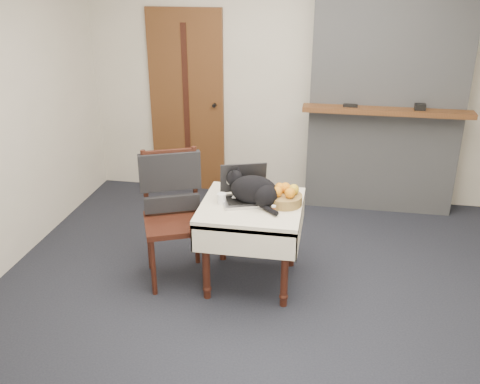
# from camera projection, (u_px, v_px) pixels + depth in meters

# --- Properties ---
(ground) EXTENTS (4.50, 4.50, 0.00)m
(ground) POSITION_uv_depth(u_px,v_px,m) (271.00, 291.00, 4.28)
(ground) COLOR black
(ground) RESTS_ON ground
(room_shell) EXTENTS (4.52, 4.01, 2.61)m
(room_shell) POSITION_uv_depth(u_px,v_px,m) (284.00, 58.00, 3.99)
(room_shell) COLOR beige
(room_shell) RESTS_ON ground
(door) EXTENTS (0.82, 0.10, 2.00)m
(door) POSITION_uv_depth(u_px,v_px,m) (187.00, 103.00, 5.86)
(door) COLOR brown
(door) RESTS_ON ground
(chimney) EXTENTS (1.62, 0.48, 2.60)m
(chimney) POSITION_uv_depth(u_px,v_px,m) (387.00, 86.00, 5.28)
(chimney) COLOR gray
(chimney) RESTS_ON ground
(side_table) EXTENTS (0.78, 0.78, 0.70)m
(side_table) POSITION_uv_depth(u_px,v_px,m) (252.00, 217.00, 4.19)
(side_table) COLOR #38190F
(side_table) RESTS_ON ground
(laptop) EXTENTS (0.45, 0.42, 0.27)m
(laptop) POSITION_uv_depth(u_px,v_px,m) (245.00, 191.00, 4.20)
(laptop) COLOR #B7B7BC
(laptop) RESTS_ON side_table
(cat) EXTENTS (0.47, 0.39, 0.26)m
(cat) POSITION_uv_depth(u_px,v_px,m) (254.00, 190.00, 4.10)
(cat) COLOR black
(cat) RESTS_ON side_table
(cream_jar) EXTENTS (0.07, 0.07, 0.08)m
(cream_jar) POSITION_uv_depth(u_px,v_px,m) (222.00, 198.00, 4.14)
(cream_jar) COLOR white
(cream_jar) RESTS_ON side_table
(pill_bottle) EXTENTS (0.03, 0.03, 0.07)m
(pill_bottle) POSITION_uv_depth(u_px,v_px,m) (274.00, 209.00, 3.97)
(pill_bottle) COLOR #A64C14
(pill_bottle) RESTS_ON side_table
(fruit_basket) EXTENTS (0.27, 0.27, 0.16)m
(fruit_basket) POSITION_uv_depth(u_px,v_px,m) (285.00, 197.00, 4.12)
(fruit_basket) COLOR olive
(fruit_basket) RESTS_ON side_table
(desk_clutter) EXTENTS (0.14, 0.10, 0.01)m
(desk_clutter) POSITION_uv_depth(u_px,v_px,m) (281.00, 201.00, 4.18)
(desk_clutter) COLOR black
(desk_clutter) RESTS_ON side_table
(chair) EXTENTS (0.62, 0.62, 1.07)m
(chair) POSITION_uv_depth(u_px,v_px,m) (172.00, 198.00, 4.30)
(chair) COLOR #38190F
(chair) RESTS_ON ground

